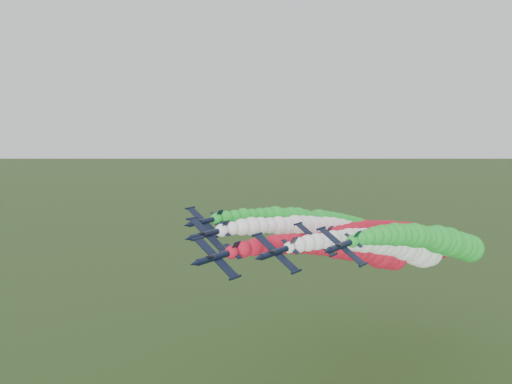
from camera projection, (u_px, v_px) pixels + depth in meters
jet_lead at (358, 250)px, 128.92m from camera, size 14.67×78.67×20.43m
jet_inner_left at (341, 234)px, 142.26m from camera, size 15.45×79.45×21.21m
jet_inner_right at (399, 247)px, 132.90m from camera, size 14.82×78.54×20.31m
jet_outer_left at (328, 225)px, 156.90m from camera, size 15.25×79.24×21.01m
jet_outer_right at (440, 241)px, 132.46m from camera, size 14.65×78.64×20.41m
jet_trail at (415, 237)px, 148.61m from camera, size 15.39×79.38×21.15m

